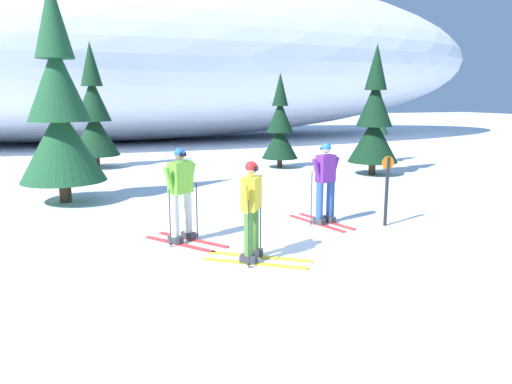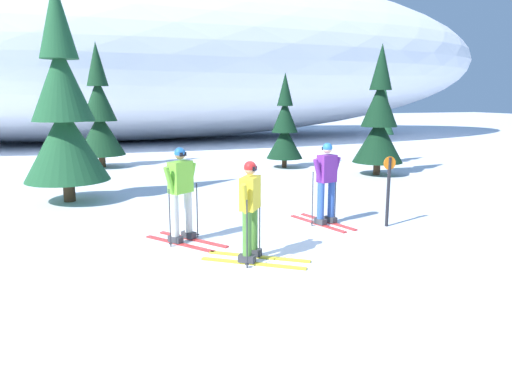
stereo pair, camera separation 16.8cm
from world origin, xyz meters
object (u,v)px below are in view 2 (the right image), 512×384
at_px(pine_tree_far_left, 63,112).
at_px(trail_marker_post, 388,187).
at_px(skier_purple_jacket, 326,183).
at_px(pine_tree_far_right, 383,131).
at_px(pine_tree_center_left, 99,116).
at_px(skier_yellow_jacket, 251,209).
at_px(pine_tree_center_right, 379,121).
at_px(pine_tree_center, 285,128).
at_px(skier_lime_jacket, 181,192).

xyz_separation_m(pine_tree_far_left, trail_marker_post, (6.43, -4.90, -1.48)).
bearing_deg(skier_purple_jacket, pine_tree_far_right, 50.19).
distance_m(pine_tree_far_left, pine_tree_center_left, 6.42).
height_order(skier_yellow_jacket, pine_tree_center_right, pine_tree_center_right).
bearing_deg(trail_marker_post, pine_tree_center, 81.68).
height_order(pine_tree_center_left, pine_tree_center, pine_tree_center_left).
bearing_deg(pine_tree_far_right, pine_tree_center, 178.31).
distance_m(pine_tree_far_left, pine_tree_far_right, 12.63).
relative_size(skier_lime_jacket, pine_tree_center_right, 0.40).
distance_m(pine_tree_center, trail_marker_post, 8.91).
height_order(pine_tree_center_left, pine_tree_center_right, pine_tree_center_left).
bearing_deg(skier_lime_jacket, skier_purple_jacket, 4.66).
xyz_separation_m(skier_purple_jacket, pine_tree_far_left, (-5.27, 4.32, 1.41)).
bearing_deg(skier_yellow_jacket, pine_tree_center_left, 98.90).
bearing_deg(pine_tree_far_right, pine_tree_far_left, -162.62).
distance_m(skier_purple_jacket, pine_tree_center_left, 11.50).
bearing_deg(skier_yellow_jacket, skier_lime_jacket, 120.87).
xyz_separation_m(skier_yellow_jacket, trail_marker_post, (3.44, 1.14, -0.04)).
bearing_deg(pine_tree_center_right, pine_tree_far_left, -173.58).
height_order(skier_purple_jacket, pine_tree_far_left, pine_tree_far_left).
xyz_separation_m(skier_lime_jacket, pine_tree_center_left, (-1.06, 10.90, 1.02)).
bearing_deg(skier_purple_jacket, pine_tree_center, 73.43).
xyz_separation_m(skier_lime_jacket, pine_tree_center, (5.60, 8.47, 0.55)).
height_order(skier_yellow_jacket, skier_purple_jacket, skier_purple_jacket).
xyz_separation_m(skier_lime_jacket, trail_marker_post, (4.31, -0.32, -0.11)).
relative_size(pine_tree_far_left, pine_tree_center, 1.54).
relative_size(pine_tree_far_left, pine_tree_center_left, 1.18).
distance_m(skier_purple_jacket, pine_tree_center_right, 7.34).
xyz_separation_m(skier_lime_jacket, pine_tree_far_left, (-2.12, 4.58, 1.37)).
bearing_deg(pine_tree_center_right, pine_tree_center_left, 150.12).
bearing_deg(pine_tree_far_right, pine_tree_center_right, -126.29).
bearing_deg(pine_tree_center, skier_yellow_jacket, -115.43).
xyz_separation_m(pine_tree_center, pine_tree_far_right, (4.29, -0.13, -0.19)).
relative_size(skier_yellow_jacket, skier_purple_jacket, 0.98).
xyz_separation_m(skier_purple_jacket, trail_marker_post, (1.16, -0.58, -0.07)).
bearing_deg(pine_tree_far_right, skier_yellow_jacket, -132.60).
height_order(skier_lime_jacket, skier_purple_jacket, skier_lime_jacket).
bearing_deg(pine_tree_center_left, pine_tree_far_right, -13.16).
height_order(pine_tree_far_left, pine_tree_center_right, pine_tree_far_left).
bearing_deg(pine_tree_far_left, skier_purple_jacket, -39.35).
bearing_deg(skier_purple_jacket, skier_yellow_jacket, -142.93).
xyz_separation_m(pine_tree_center_left, pine_tree_center_right, (9.03, -5.19, -0.11)).
xyz_separation_m(skier_yellow_jacket, pine_tree_center, (4.72, 9.93, 0.62)).
relative_size(skier_yellow_jacket, pine_tree_far_right, 0.55).
bearing_deg(pine_tree_center, pine_tree_far_right, -1.69).
relative_size(pine_tree_center_left, trail_marker_post, 3.16).
bearing_deg(skier_purple_jacket, pine_tree_center_right, 48.62).
height_order(skier_lime_jacket, pine_tree_far_left, pine_tree_far_left).
bearing_deg(pine_tree_center_left, skier_lime_jacket, -84.44).
height_order(skier_lime_jacket, pine_tree_far_right, pine_tree_far_right).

